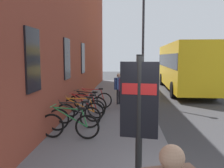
# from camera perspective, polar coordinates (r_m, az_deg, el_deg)

# --- Properties ---
(ground) EXTENTS (60.00, 60.00, 0.00)m
(ground) POSITION_cam_1_polar(r_m,az_deg,el_deg) (10.46, 15.26, -7.51)
(ground) COLOR #38383A
(sidewalk_pavement) EXTENTS (24.00, 3.50, 0.12)m
(sidewalk_pavement) POSITION_cam_1_polar(r_m,az_deg,el_deg) (12.19, 0.48, -5.00)
(sidewalk_pavement) COLOR slate
(sidewalk_pavement) RESTS_ON ground
(station_facade) EXTENTS (22.00, 0.65, 9.76)m
(station_facade) POSITION_cam_1_polar(r_m,az_deg,el_deg) (13.41, -8.44, 16.67)
(station_facade) COLOR brown
(station_facade) RESTS_ON ground
(bicycle_nearest_sign) EXTENTS (0.48, 1.77, 0.97)m
(bicycle_nearest_sign) POSITION_cam_1_polar(r_m,az_deg,el_deg) (7.20, -9.91, -9.57)
(bicycle_nearest_sign) COLOR black
(bicycle_nearest_sign) RESTS_ON sidewalk_pavement
(bicycle_by_door) EXTENTS (0.70, 1.69, 0.97)m
(bicycle_by_door) POSITION_cam_1_polar(r_m,az_deg,el_deg) (8.05, -8.75, -7.83)
(bicycle_by_door) COLOR black
(bicycle_by_door) RESTS_ON sidewalk_pavement
(bicycle_mid_rack) EXTENTS (0.65, 1.72, 0.97)m
(bicycle_mid_rack) POSITION_cam_1_polar(r_m,az_deg,el_deg) (8.81, -7.55, -6.56)
(bicycle_mid_rack) COLOR black
(bicycle_mid_rack) RESTS_ON sidewalk_pavement
(bicycle_beside_lamp) EXTENTS (0.49, 1.76, 0.97)m
(bicycle_beside_lamp) POSITION_cam_1_polar(r_m,az_deg,el_deg) (9.50, -6.70, -5.59)
(bicycle_beside_lamp) COLOR black
(bicycle_beside_lamp) RESTS_ON sidewalk_pavement
(bicycle_far_end) EXTENTS (0.62, 1.72, 0.97)m
(bicycle_far_end) POSITION_cam_1_polar(r_m,az_deg,el_deg) (10.26, -5.89, -4.67)
(bicycle_far_end) COLOR black
(bicycle_far_end) RESTS_ON sidewalk_pavement
(bicycle_end_of_row) EXTENTS (0.48, 1.76, 0.97)m
(bicycle_end_of_row) POSITION_cam_1_polar(r_m,az_deg,el_deg) (11.13, -4.53, -3.78)
(bicycle_end_of_row) COLOR black
(bicycle_end_of_row) RESTS_ON sidewalk_pavement
(transit_info_sign) EXTENTS (0.18, 0.56, 2.40)m
(transit_info_sign) POSITION_cam_1_polar(r_m,az_deg,el_deg) (3.53, 6.42, -6.20)
(transit_info_sign) COLOR black
(transit_info_sign) RESTS_ON sidewalk_pavement
(city_bus) EXTENTS (10.60, 2.98, 3.35)m
(city_bus) POSITION_cam_1_polar(r_m,az_deg,el_deg) (18.35, 16.49, 4.45)
(city_bus) COLOR yellow
(city_bus) RESTS_ON ground
(pedestrian_crossing_street) EXTENTS (0.47, 0.49, 1.59)m
(pedestrian_crossing_street) POSITION_cam_1_polar(r_m,az_deg,el_deg) (11.08, 2.86, -0.77)
(pedestrian_crossing_street) COLOR brown
(pedestrian_crossing_street) RESTS_ON sidewalk_pavement
(pedestrian_by_facade) EXTENTS (0.47, 0.47, 1.54)m
(pedestrian_by_facade) POSITION_cam_1_polar(r_m,az_deg,el_deg) (12.04, 1.61, -0.33)
(pedestrian_by_facade) COLOR #26262D
(pedestrian_by_facade) RESTS_ON sidewalk_pavement
(street_lamp) EXTENTS (0.28, 0.28, 5.52)m
(street_lamp) POSITION_cam_1_polar(r_m,az_deg,el_deg) (12.61, 7.35, 10.43)
(street_lamp) COLOR #333338
(street_lamp) RESTS_ON sidewalk_pavement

